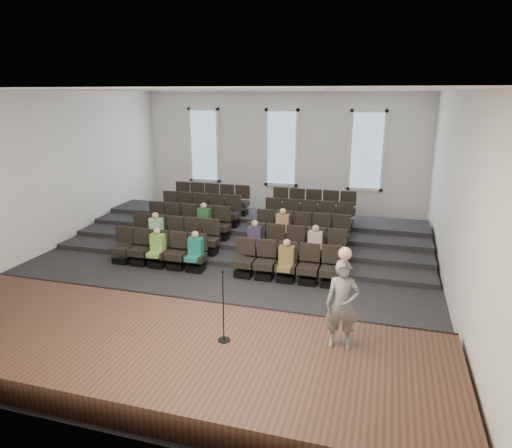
{
  "coord_description": "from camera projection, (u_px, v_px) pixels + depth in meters",
  "views": [
    {
      "loc": [
        4.35,
        -11.87,
        4.93
      ],
      "look_at": [
        0.76,
        0.5,
        1.22
      ],
      "focal_mm": 32.0,
      "sensor_mm": 36.0,
      "label": 1
    }
  ],
  "objects": [
    {
      "name": "wall_left",
      "position": [
        46.0,
        173.0,
        14.41
      ],
      "size": [
        0.04,
        14.0,
        5.0
      ],
      "primitive_type": "cube",
      "color": "white",
      "rests_on": "ground"
    },
    {
      "name": "wall_front",
      "position": [
        52.0,
        275.0,
        6.32
      ],
      "size": [
        12.0,
        0.04,
        5.0
      ],
      "primitive_type": "cube",
      "color": "white",
      "rests_on": "ground"
    },
    {
      "name": "ground",
      "position": [
        227.0,
        266.0,
        13.49
      ],
      "size": [
        14.0,
        14.0,
        0.0
      ],
      "primitive_type": "plane",
      "color": "black",
      "rests_on": "ground"
    },
    {
      "name": "seating_rows",
      "position": [
        243.0,
        230.0,
        14.72
      ],
      "size": [
        6.8,
        4.7,
        1.67
      ],
      "color": "black",
      "rests_on": "ground"
    },
    {
      "name": "windows",
      "position": [
        282.0,
        148.0,
        19.15
      ],
      "size": [
        8.44,
        0.1,
        3.24
      ],
      "color": "white",
      "rests_on": "wall_back"
    },
    {
      "name": "mic_stand",
      "position": [
        224.0,
        320.0,
        8.37
      ],
      "size": [
        0.24,
        0.24,
        1.41
      ],
      "color": "black",
      "rests_on": "stage"
    },
    {
      "name": "risers",
      "position": [
        257.0,
        230.0,
        16.36
      ],
      "size": [
        11.8,
        4.8,
        0.6
      ],
      "color": "black",
      "rests_on": "ground"
    },
    {
      "name": "wall_right",
      "position": [
        456.0,
        196.0,
        11.18
      ],
      "size": [
        0.04,
        14.0,
        5.0
      ],
      "primitive_type": "cube",
      "color": "white",
      "rests_on": "ground"
    },
    {
      "name": "ceiling",
      "position": [
        223.0,
        90.0,
        12.1
      ],
      "size": [
        12.0,
        14.0,
        0.02
      ],
      "primitive_type": "cube",
      "color": "white",
      "rests_on": "ground"
    },
    {
      "name": "stage_lip",
      "position": [
        177.0,
        307.0,
        10.34
      ],
      "size": [
        11.8,
        0.06,
        0.52
      ],
      "primitive_type": "cube",
      "color": "black",
      "rests_on": "ground"
    },
    {
      "name": "stage",
      "position": [
        136.0,
        347.0,
        8.71
      ],
      "size": [
        11.8,
        3.6,
        0.5
      ],
      "primitive_type": "cube",
      "color": "#442B1D",
      "rests_on": "ground"
    },
    {
      "name": "audience",
      "position": [
        230.0,
        237.0,
        13.56
      ],
      "size": [
        5.45,
        2.64,
        1.1
      ],
      "color": "#82B448",
      "rests_on": "seating_rows"
    },
    {
      "name": "wall_back",
      "position": [
        282.0,
        153.0,
        19.27
      ],
      "size": [
        12.0,
        0.04,
        5.0
      ],
      "primitive_type": "cube",
      "color": "white",
      "rests_on": "ground"
    },
    {
      "name": "speaker",
      "position": [
        342.0,
        305.0,
        8.07
      ],
      "size": [
        0.64,
        0.45,
        1.64
      ],
      "primitive_type": "imported",
      "rotation": [
        0.0,
        0.0,
        0.1
      ],
      "color": "#605E5B",
      "rests_on": "stage"
    }
  ]
}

